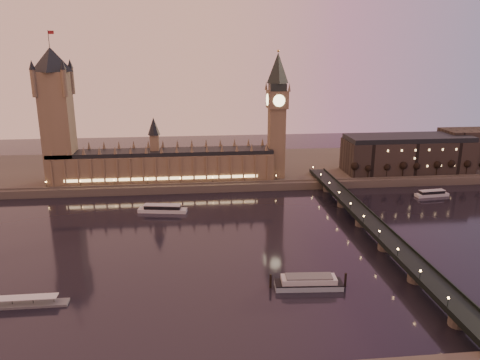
# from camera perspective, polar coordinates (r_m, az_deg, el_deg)

# --- Properties ---
(ground) EXTENTS (700.00, 700.00, 0.00)m
(ground) POSITION_cam_1_polar(r_m,az_deg,el_deg) (279.82, -2.20, -7.72)
(ground) COLOR black
(ground) RESTS_ON ground
(far_embankment) EXTENTS (560.00, 130.00, 6.00)m
(far_embankment) POSITION_cam_1_polar(r_m,az_deg,el_deg) (437.20, 0.23, 1.48)
(far_embankment) COLOR #423D35
(far_embankment) RESTS_ON ground
(palace_of_westminster) EXTENTS (180.00, 26.62, 52.00)m
(palace_of_westminster) POSITION_cam_1_polar(r_m,az_deg,el_deg) (388.21, -9.40, 2.24)
(palace_of_westminster) COLOR brown
(palace_of_westminster) RESTS_ON ground
(victoria_tower) EXTENTS (31.68, 31.68, 118.00)m
(victoria_tower) POSITION_cam_1_polar(r_m,az_deg,el_deg) (393.49, -21.50, 8.07)
(victoria_tower) COLOR brown
(victoria_tower) RESTS_ON ground
(big_ben) EXTENTS (17.68, 17.68, 104.00)m
(big_ben) POSITION_cam_1_polar(r_m,az_deg,el_deg) (386.32, 4.54, 8.72)
(big_ben) COLOR brown
(big_ben) RESTS_ON ground
(westminster_bridge) EXTENTS (13.20, 260.00, 15.30)m
(westminster_bridge) POSITION_cam_1_polar(r_m,az_deg,el_deg) (297.49, 15.77, -5.71)
(westminster_bridge) COLOR black
(westminster_bridge) RESTS_ON ground
(city_block) EXTENTS (155.00, 45.00, 34.00)m
(city_block) POSITION_cam_1_polar(r_m,az_deg,el_deg) (449.82, 22.15, 3.22)
(city_block) COLOR black
(city_block) RESTS_ON ground
(bare_tree_0) EXTENTS (5.80, 5.80, 11.80)m
(bare_tree_0) POSITION_cam_1_polar(r_m,az_deg,el_deg) (400.66, 13.68, 1.41)
(bare_tree_0) COLOR black
(bare_tree_0) RESTS_ON ground
(bare_tree_1) EXTENTS (5.80, 5.80, 11.80)m
(bare_tree_1) POSITION_cam_1_polar(r_m,az_deg,el_deg) (405.65, 15.58, 1.45)
(bare_tree_1) COLOR black
(bare_tree_1) RESTS_ON ground
(bare_tree_2) EXTENTS (5.80, 5.80, 11.80)m
(bare_tree_2) POSITION_cam_1_polar(r_m,az_deg,el_deg) (411.07, 17.43, 1.49)
(bare_tree_2) COLOR black
(bare_tree_2) RESTS_ON ground
(bare_tree_3) EXTENTS (5.80, 5.80, 11.80)m
(bare_tree_3) POSITION_cam_1_polar(r_m,az_deg,el_deg) (416.90, 19.23, 1.52)
(bare_tree_3) COLOR black
(bare_tree_3) RESTS_ON ground
(bare_tree_4) EXTENTS (5.80, 5.80, 11.80)m
(bare_tree_4) POSITION_cam_1_polar(r_m,az_deg,el_deg) (423.14, 20.97, 1.56)
(bare_tree_4) COLOR black
(bare_tree_4) RESTS_ON ground
(bare_tree_5) EXTENTS (5.80, 5.80, 11.80)m
(bare_tree_5) POSITION_cam_1_polar(r_m,az_deg,el_deg) (429.76, 22.67, 1.59)
(bare_tree_5) COLOR black
(bare_tree_5) RESTS_ON ground
(bare_tree_6) EXTENTS (5.80, 5.80, 11.80)m
(bare_tree_6) POSITION_cam_1_polar(r_m,az_deg,el_deg) (436.74, 24.31, 1.62)
(bare_tree_6) COLOR black
(bare_tree_6) RESTS_ON ground
(bare_tree_7) EXTENTS (5.80, 5.80, 11.80)m
(bare_tree_7) POSITION_cam_1_polar(r_m,az_deg,el_deg) (444.07, 25.90, 1.64)
(bare_tree_7) COLOR black
(bare_tree_7) RESTS_ON ground
(cruise_boat_a) EXTENTS (34.89, 12.90, 5.46)m
(cruise_boat_a) POSITION_cam_1_polar(r_m,az_deg,el_deg) (334.05, -9.43, -3.48)
(cruise_boat_a) COLOR silver
(cruise_boat_a) RESTS_ON ground
(cruise_boat_b) EXTENTS (26.98, 9.29, 4.88)m
(cruise_boat_b) POSITION_cam_1_polar(r_m,az_deg,el_deg) (393.57, 22.35, -1.53)
(cruise_boat_b) COLOR silver
(cruise_boat_b) RESTS_ON ground
(moored_barge) EXTENTS (37.47, 11.37, 6.89)m
(moored_barge) POSITION_cam_1_polar(r_m,az_deg,el_deg) (232.89, 8.36, -12.25)
(moored_barge) COLOR #879CAB
(moored_barge) RESTS_ON ground
(pontoon_pier) EXTENTS (37.81, 6.30, 10.08)m
(pontoon_pier) POSITION_cam_1_polar(r_m,az_deg,el_deg) (238.05, -24.78, -13.50)
(pontoon_pier) COLOR #595B5E
(pontoon_pier) RESTS_ON ground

